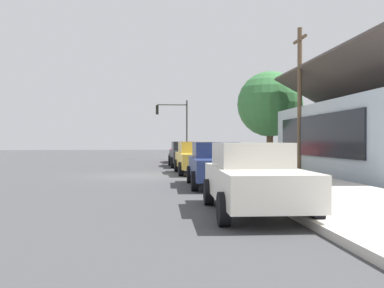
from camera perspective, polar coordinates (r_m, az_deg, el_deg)
ground_plane at (r=20.39m, az=-6.90°, el=-4.19°), size 120.00×120.00×0.00m
sidewalk_curb at (r=20.98m, az=8.61°, el=-3.84°), size 60.00×4.20×0.16m
car_cherry at (r=33.02m, az=-1.31°, el=-1.02°), size 4.73×2.21×1.59m
car_charcoal at (r=27.53m, az=-0.91°, el=-1.30°), size 4.59×2.05×1.59m
car_mustard at (r=21.60m, az=0.48°, el=-1.77°), size 4.48×2.03×1.59m
car_navy at (r=15.60m, az=3.16°, el=-2.60°), size 4.50×2.05×1.59m
car_ivory at (r=9.93m, az=8.09°, el=-4.32°), size 4.53×2.08×1.59m
shade_tree at (r=29.41m, az=10.23°, el=5.17°), size 4.35×4.35×6.28m
traffic_light_main at (r=37.89m, az=-2.28°, el=3.21°), size 0.37×2.79×5.20m
utility_pole_wooden at (r=23.20m, az=14.01°, el=6.07°), size 1.80×0.24×7.50m
fire_hydrant_red at (r=15.31m, az=8.42°, el=-3.85°), size 0.22×0.22×0.71m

